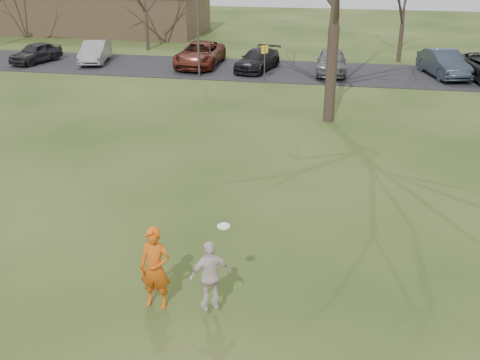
% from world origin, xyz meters
% --- Properties ---
extents(ground, '(120.00, 120.00, 0.00)m').
position_xyz_m(ground, '(0.00, 0.00, 0.00)').
color(ground, '#1E380F').
rests_on(ground, ground).
extents(parking_strip, '(62.00, 6.50, 0.04)m').
position_xyz_m(parking_strip, '(0.00, 25.00, 0.02)').
color(parking_strip, black).
rests_on(parking_strip, ground).
extents(player_defender, '(0.73, 0.50, 1.95)m').
position_xyz_m(player_defender, '(-1.14, -0.02, 0.98)').
color(player_defender, '#D05611').
rests_on(player_defender, ground).
extents(car_0, '(2.52, 4.08, 1.30)m').
position_xyz_m(car_0, '(-17.60, 24.42, 0.69)').
color(car_0, black).
rests_on(car_0, parking_strip).
extents(car_1, '(2.30, 4.41, 1.38)m').
position_xyz_m(car_1, '(-13.79, 25.25, 0.73)').
color(car_1, gray).
rests_on(car_1, parking_strip).
extents(car_2, '(2.55, 5.44, 1.50)m').
position_xyz_m(car_2, '(-6.71, 25.42, 0.79)').
color(car_2, '#5A2115').
rests_on(car_2, parking_strip).
extents(car_3, '(2.69, 4.67, 1.27)m').
position_xyz_m(car_3, '(-2.86, 24.87, 0.68)').
color(car_3, black).
rests_on(car_3, parking_strip).
extents(car_4, '(1.88, 4.39, 1.48)m').
position_xyz_m(car_4, '(1.69, 24.74, 0.78)').
color(car_4, slate).
rests_on(car_4, parking_strip).
extents(car_5, '(2.84, 4.95, 1.54)m').
position_xyz_m(car_5, '(8.27, 25.22, 0.81)').
color(car_5, '#2A323F').
rests_on(car_5, parking_strip).
extents(catching_play, '(1.02, 0.84, 1.96)m').
position_xyz_m(catching_play, '(0.15, -0.19, 1.04)').
color(catching_play, beige).
rests_on(catching_play, ground).
extents(building, '(20.60, 8.50, 5.14)m').
position_xyz_m(building, '(-20.00, 38.00, 1.93)').
color(building, '#8C6D4C').
rests_on(building, ground).
extents(lamp_post, '(0.34, 0.34, 6.27)m').
position_xyz_m(lamp_post, '(-6.00, 22.50, 3.97)').
color(lamp_post, '#47474C').
rests_on(lamp_post, ground).
extents(sign_yellow, '(0.35, 0.35, 2.08)m').
position_xyz_m(sign_yellow, '(-2.00, 22.00, 1.45)').
color(sign_yellow, '#47474C').
rests_on(sign_yellow, ground).
extents(small_tree_row, '(55.00, 5.90, 8.50)m').
position_xyz_m(small_tree_row, '(4.38, 30.06, 3.89)').
color(small_tree_row, '#352821').
rests_on(small_tree_row, ground).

